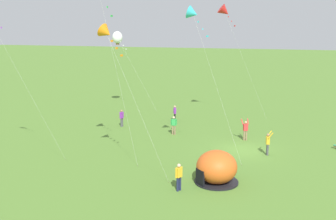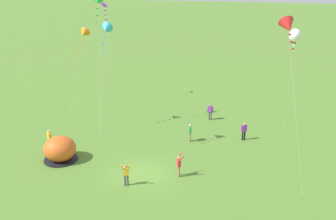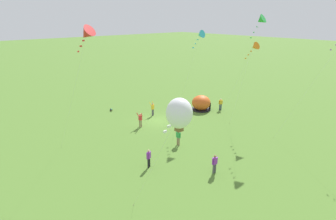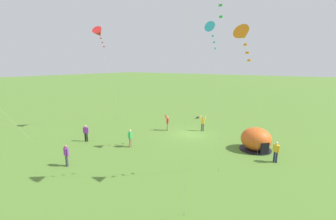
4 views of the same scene
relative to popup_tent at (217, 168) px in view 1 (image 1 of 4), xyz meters
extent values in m
plane|color=#517A2D|center=(7.28, -0.77, -1.00)|extent=(300.00, 300.00, 0.00)
ellipsoid|color=#D8591E|center=(0.01, -0.01, 0.05)|extent=(2.70, 2.60, 2.10)
cylinder|color=black|center=(0.01, -0.01, -0.95)|extent=(2.81, 2.81, 0.10)
cube|color=black|center=(-0.94, 0.84, -0.45)|extent=(0.62, 0.68, 1.10)
sphere|color=brown|center=(9.98, -7.88, -0.80)|extent=(0.19, 0.19, 0.19)
cylinder|color=#338C59|center=(9.98, -7.88, -0.71)|extent=(0.24, 0.24, 0.06)
cylinder|color=brown|center=(9.86, -8.00, -0.91)|extent=(0.07, 0.07, 0.17)
cylinder|color=#8C7251|center=(10.08, 5.80, -0.56)|extent=(0.15, 0.15, 0.88)
cylinder|color=#8C7251|center=(10.04, 6.00, -0.56)|extent=(0.15, 0.15, 0.88)
cube|color=green|center=(10.06, 5.90, 0.18)|extent=(0.30, 0.42, 0.60)
sphere|color=beige|center=(10.06, 5.90, 0.61)|extent=(0.22, 0.22, 0.22)
cylinder|color=green|center=(10.10, 5.65, 0.18)|extent=(0.09, 0.09, 0.58)
cylinder|color=green|center=(10.02, 6.15, 0.18)|extent=(0.09, 0.09, 0.58)
cylinder|color=#4C4C51|center=(11.39, 11.66, -0.56)|extent=(0.15, 0.15, 0.88)
cylinder|color=#4C4C51|center=(11.19, 11.69, -0.56)|extent=(0.15, 0.15, 0.88)
cube|color=purple|center=(11.29, 11.67, 0.18)|extent=(0.42, 0.30, 0.60)
sphere|color=#9E7051|center=(11.29, 11.67, 0.61)|extent=(0.22, 0.22, 0.22)
cylinder|color=purple|center=(11.54, 11.63, 0.18)|extent=(0.09, 0.09, 0.58)
cylinder|color=purple|center=(11.04, 11.72, 0.18)|extent=(0.09, 0.09, 0.58)
cylinder|color=black|center=(14.82, 7.22, -0.56)|extent=(0.15, 0.15, 0.88)
cylinder|color=black|center=(15.00, 7.30, -0.56)|extent=(0.15, 0.15, 0.88)
cube|color=purple|center=(14.91, 7.26, 0.18)|extent=(0.45, 0.37, 0.60)
sphere|color=tan|center=(14.91, 7.26, 0.61)|extent=(0.22, 0.22, 0.22)
cylinder|color=purple|center=(14.68, 7.16, 0.18)|extent=(0.09, 0.09, 0.58)
cylinder|color=purple|center=(15.14, 7.36, 0.18)|extent=(0.09, 0.09, 0.58)
cylinder|color=#4C4C51|center=(6.74, -2.70, -0.56)|extent=(0.15, 0.15, 0.88)
cylinder|color=#4C4C51|center=(6.54, -2.75, -0.56)|extent=(0.15, 0.15, 0.88)
cube|color=gold|center=(6.64, -2.72, 0.18)|extent=(0.43, 0.32, 0.60)
sphere|color=#9E7051|center=(6.64, -2.72, 0.61)|extent=(0.22, 0.22, 0.22)
cylinder|color=gold|center=(6.93, -2.81, 0.65)|extent=(0.23, 0.38, 0.50)
cylinder|color=gold|center=(6.42, -2.93, 0.65)|extent=(0.12, 0.38, 0.50)
cylinder|color=#8C7251|center=(10.14, -0.52, -0.56)|extent=(0.15, 0.15, 0.88)
cylinder|color=#8C7251|center=(10.25, -0.69, -0.56)|extent=(0.15, 0.15, 0.88)
cube|color=red|center=(10.19, -0.60, 0.18)|extent=(0.40, 0.45, 0.60)
sphere|color=tan|center=(10.19, -0.60, 0.61)|extent=(0.22, 0.22, 0.22)
cylinder|color=red|center=(10.19, -0.30, 0.65)|extent=(0.35, 0.31, 0.50)
cylinder|color=red|center=(10.46, -0.76, 0.65)|extent=(0.39, 0.22, 0.50)
cylinder|color=#1E2347|center=(-1.88, 1.88, -0.56)|extent=(0.15, 0.15, 0.88)
cylinder|color=#1E2347|center=(-2.05, 1.97, -0.56)|extent=(0.15, 0.15, 0.88)
cube|color=gold|center=(-1.97, 1.92, 0.18)|extent=(0.45, 0.39, 0.60)
sphere|color=beige|center=(-1.97, 1.92, 0.61)|extent=(0.22, 0.22, 0.22)
cylinder|color=gold|center=(-1.75, 1.80, 0.18)|extent=(0.09, 0.09, 0.58)
cylinder|color=gold|center=(-2.19, 2.04, 0.18)|extent=(0.09, 0.09, 0.58)
cylinder|color=silver|center=(18.39, 0.49, 4.65)|extent=(1.86, 4.60, 11.29)
cylinder|color=brown|center=(19.32, -1.80, -0.97)|extent=(0.03, 0.03, 0.06)
cone|color=red|center=(17.47, 2.78, 10.29)|extent=(1.57, 1.77, 1.48)
cube|color=red|center=(17.62, 2.40, 9.75)|extent=(0.21, 0.13, 0.12)
cube|color=red|center=(17.75, 2.08, 9.29)|extent=(0.20, 0.08, 0.12)
cube|color=red|center=(17.88, 1.76, 8.83)|extent=(0.19, 0.17, 0.12)
cylinder|color=silver|center=(3.66, 0.73, 4.33)|extent=(0.01, 3.78, 10.66)
cylinder|color=brown|center=(3.66, -1.16, -0.97)|extent=(0.03, 0.03, 0.06)
cone|color=#33B7D1|center=(3.67, 2.61, 9.66)|extent=(0.91, 0.92, 1.08)
cube|color=#33B7D1|center=(3.67, 2.22, 9.09)|extent=(0.20, 0.08, 0.12)
cube|color=#33B7D1|center=(3.67, 1.89, 8.60)|extent=(0.21, 0.10, 0.12)
cube|color=#33B7D1|center=(3.67, 1.56, 8.12)|extent=(0.21, 0.13, 0.12)
cylinder|color=silver|center=(-0.28, 13.69, 4.58)|extent=(2.35, 4.25, 11.15)
cylinder|color=brown|center=(0.89, 11.58, -0.97)|extent=(0.03, 0.03, 0.06)
cube|color=purple|center=(-0.92, 14.85, 8.69)|extent=(0.19, 0.17, 0.12)
cylinder|color=silver|center=(-0.64, 5.08, 3.70)|extent=(0.63, 4.42, 9.40)
cylinder|color=brown|center=(-0.95, 2.87, -0.97)|extent=(0.03, 0.03, 0.06)
cone|color=orange|center=(-0.32, 7.28, 8.40)|extent=(1.05, 1.14, 1.13)
cube|color=orange|center=(-0.38, 6.87, 7.87)|extent=(0.21, 0.10, 0.12)
cube|color=orange|center=(-0.43, 6.52, 7.42)|extent=(0.20, 0.08, 0.12)
cube|color=orange|center=(-0.48, 6.18, 6.98)|extent=(0.21, 0.11, 0.12)
cylinder|color=silver|center=(19.07, 13.10, 3.27)|extent=(0.59, 5.14, 8.53)
cylinder|color=brown|center=(18.78, 10.54, -0.97)|extent=(0.03, 0.03, 0.06)
ellipsoid|color=white|center=(19.36, 15.67, 7.53)|extent=(1.21, 1.21, 1.41)
cube|color=brown|center=(19.36, 15.67, 6.77)|extent=(0.30, 0.30, 0.22)
cube|color=white|center=(19.31, 15.24, 7.04)|extent=(0.21, 0.09, 0.12)
cube|color=white|center=(19.27, 14.88, 6.62)|extent=(0.21, 0.09, 0.12)
cube|color=white|center=(19.23, 14.52, 6.20)|extent=(0.20, 0.07, 0.12)
cylinder|color=silver|center=(1.02, 7.12, 5.13)|extent=(0.42, 2.44, 12.26)
cylinder|color=brown|center=(1.22, 5.90, -0.97)|extent=(0.03, 0.03, 0.06)
cube|color=green|center=(0.91, 7.75, 10.03)|extent=(0.21, 0.11, 0.12)
cube|color=green|center=(0.96, 7.49, 9.46)|extent=(0.20, 0.07, 0.12)
camera|label=1|loc=(-23.42, -4.24, 8.76)|focal=42.00mm
camera|label=2|loc=(14.94, -26.97, 14.53)|focal=42.00mm
camera|label=3|loc=(26.95, 23.57, 11.58)|focal=28.00mm
camera|label=4|loc=(-4.25, 20.74, 6.73)|focal=24.00mm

